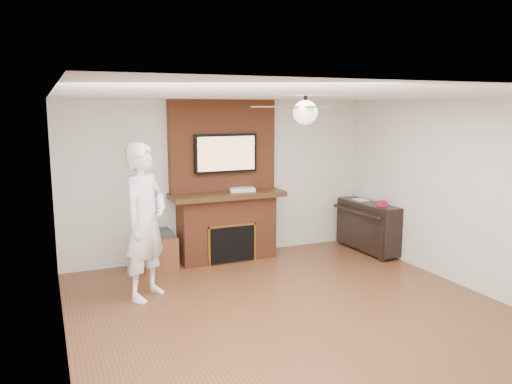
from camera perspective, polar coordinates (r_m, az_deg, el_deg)
name	(u,v)px	position (r m, az deg, el deg)	size (l,w,h in m)	color
room_shell	(304,211)	(5.50, 5.47, -2.20)	(5.36, 5.86, 2.86)	#542E18
fireplace	(225,197)	(7.84, -3.53, -0.54)	(1.78, 0.64, 2.50)	brown
tv	(226,153)	(7.70, -3.47, 4.43)	(1.00, 0.08, 0.60)	black
ceiling_fan	(305,112)	(5.38, 5.65, 9.14)	(1.21, 1.21, 0.31)	black
person	(145,222)	(6.34, -12.55, -3.33)	(0.72, 0.48, 1.96)	silver
side_table	(158,250)	(7.65, -11.13, -6.57)	(0.52, 0.52, 0.58)	#562B18
piano	(368,225)	(8.50, 12.68, -3.75)	(0.53, 1.28, 0.92)	black
cable_box	(242,190)	(7.81, -1.61, 0.28)	(0.39, 0.22, 0.06)	silver
candle_orange	(220,260)	(7.78, -4.16, -7.77)	(0.06, 0.06, 0.10)	orange
candle_green	(226,260)	(7.83, -3.41, -7.75)	(0.07, 0.07, 0.08)	#487D32
candle_cream	(242,258)	(7.89, -1.60, -7.52)	(0.08, 0.08, 0.10)	beige
candle_blue	(238,257)	(7.95, -2.13, -7.49)	(0.06, 0.06, 0.07)	teal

